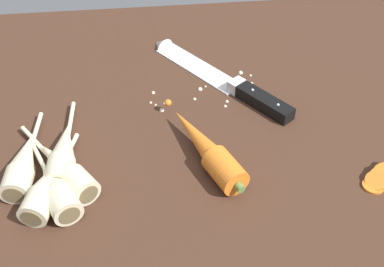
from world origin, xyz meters
TOP-DOWN VIEW (x-y plane):
  - ground_plane at (0.00, 0.00)cm, footprint 120.00×90.00cm
  - chefs_knife at (5.99, 14.84)cm, footprint 23.14×30.05cm
  - whole_carrot at (1.68, -6.19)cm, footprint 10.78×21.11cm
  - parsnip_front at (-18.98, -7.93)cm, footprint 13.31×17.44cm
  - parsnip_mid_left at (-24.95, -6.18)cm, footprint 4.63×18.51cm
  - parsnip_mid_right at (-20.91, -11.00)cm, footprint 6.69×17.19cm
  - parsnip_back at (-19.87, -11.35)cm, footprint 9.33×16.58cm
  - parsnip_outer at (-19.40, -4.53)cm, footprint 4.22×19.37cm
  - carrot_slice_stack at (26.25, -13.52)cm, footprint 7.00×5.11cm
  - mince_crumbs at (4.36, 11.36)cm, footprint 19.49×10.36cm

SIDE VIEW (x-z plane):
  - ground_plane at x=0.00cm, z-range -4.00..0.00cm
  - mince_crumbs at x=4.36cm, z-range -0.08..0.80cm
  - chefs_knife at x=5.99cm, z-range -1.44..2.74cm
  - carrot_slice_stack at x=26.25cm, z-range -0.63..2.53cm
  - parsnip_front at x=-18.98cm, z-range -0.02..3.98cm
  - parsnip_outer at x=-19.40cm, z-range -0.02..3.98cm
  - parsnip_mid_left at x=-24.95cm, z-range -0.02..3.98cm
  - parsnip_back at x=-19.87cm, z-range -0.02..3.98cm
  - parsnip_mid_right at x=-20.91cm, z-range -0.02..3.98cm
  - whole_carrot at x=1.68cm, z-range 0.00..4.20cm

